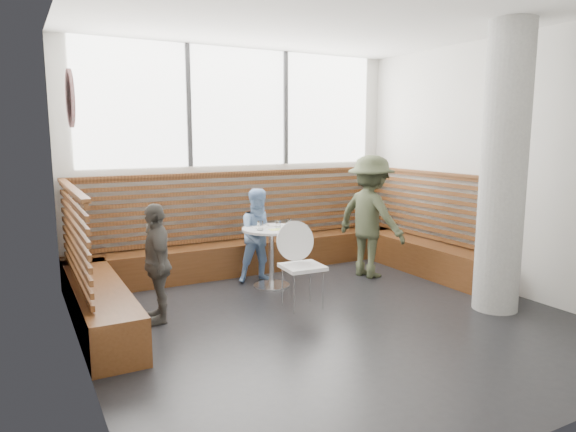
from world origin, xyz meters
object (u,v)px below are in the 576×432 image
child_back (260,236)px  child_left (157,263)px  cafe_table (271,245)px  adult_man (370,217)px  cafe_chair (299,257)px  concrete_column (503,170)px

child_back → child_left: (-1.61, -0.83, 0.00)m
cafe_table → adult_man: size_ratio=0.46×
adult_man → cafe_chair: bearing=99.9°
child_left → cafe_table: bearing=115.9°
cafe_chair → adult_man: size_ratio=0.58×
concrete_column → child_left: (-3.51, 1.46, -0.96)m
cafe_chair → concrete_column: bearing=-27.8°
child_back → concrete_column: bearing=-41.5°
concrete_column → cafe_chair: concrete_column is taller
concrete_column → adult_man: (-0.42, 1.81, -0.75)m
adult_man → child_left: size_ratio=1.33×
cafe_chair → child_back: size_ratio=0.77×
cafe_table → cafe_chair: (-0.06, -0.84, 0.02)m
cafe_table → adult_man: bearing=-7.6°
concrete_column → cafe_table: 2.94m
adult_man → child_back: 1.57m
cafe_chair → cafe_table: bearing=89.6°
child_back → child_left: 1.81m
adult_man → child_back: (-1.48, 0.48, -0.22)m
cafe_table → child_left: child_left is taller
adult_man → child_left: 3.12m
concrete_column → child_left: 3.92m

